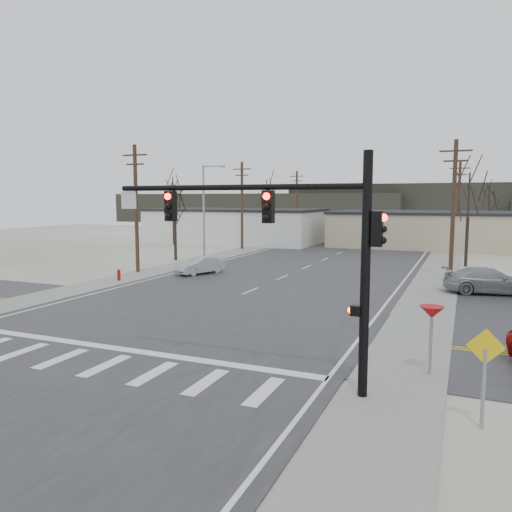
# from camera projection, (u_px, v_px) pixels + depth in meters

# --- Properties ---
(ground) EXTENTS (140.00, 140.00, 0.00)m
(ground) POSITION_uv_depth(u_px,v_px,m) (185.00, 320.00, 24.20)
(ground) COLOR silver
(ground) RESTS_ON ground
(main_road) EXTENTS (18.00, 110.00, 0.05)m
(main_road) POSITION_uv_depth(u_px,v_px,m) (287.00, 276.00, 37.93)
(main_road) COLOR #29292B
(main_road) RESTS_ON ground
(cross_road) EXTENTS (90.00, 10.00, 0.04)m
(cross_road) POSITION_uv_depth(u_px,v_px,m) (185.00, 319.00, 24.20)
(cross_road) COLOR #29292B
(cross_road) RESTS_ON ground
(sidewalk_left) EXTENTS (3.00, 90.00, 0.06)m
(sidewalk_left) POSITION_uv_depth(u_px,v_px,m) (198.00, 261.00, 46.60)
(sidewalk_left) COLOR gray
(sidewalk_left) RESTS_ON ground
(sidewalk_right) EXTENTS (3.00, 90.00, 0.06)m
(sidewalk_right) POSITION_uv_depth(u_px,v_px,m) (438.00, 274.00, 38.40)
(sidewalk_right) COLOR gray
(sidewalk_right) RESTS_ON ground
(traffic_signal_mast) EXTENTS (8.95, 0.43, 7.20)m
(traffic_signal_mast) POSITION_uv_depth(u_px,v_px,m) (302.00, 238.00, 14.94)
(traffic_signal_mast) COLOR black
(traffic_signal_mast) RESTS_ON ground
(fire_hydrant) EXTENTS (0.24, 0.24, 0.87)m
(fire_hydrant) POSITION_uv_depth(u_px,v_px,m) (119.00, 275.00, 35.41)
(fire_hydrant) COLOR #A50C0C
(fire_hydrant) RESTS_ON ground
(yield_sign) EXTENTS (0.80, 0.80, 2.35)m
(yield_sign) POSITION_uv_depth(u_px,v_px,m) (432.00, 315.00, 16.32)
(yield_sign) COLOR gray
(yield_sign) RESTS_ON ground
(diamond_sign) EXTENTS (0.92, 0.10, 2.61)m
(diamond_sign) POSITION_uv_depth(u_px,v_px,m) (485.00, 368.00, 12.59)
(diamond_sign) COLOR gray
(diamond_sign) RESTS_ON ground
(building_left_far) EXTENTS (22.30, 12.30, 4.50)m
(building_left_far) POSITION_uv_depth(u_px,v_px,m) (236.00, 226.00, 66.73)
(building_left_far) COLOR silver
(building_left_far) RESTS_ON ground
(building_right_far) EXTENTS (26.30, 14.30, 4.30)m
(building_right_far) POSITION_uv_depth(u_px,v_px,m) (445.00, 229.00, 60.35)
(building_right_far) COLOR #B3AA89
(building_right_far) RESTS_ON ground
(upole_left_b) EXTENTS (2.20, 0.30, 10.00)m
(upole_left_b) POSITION_uv_depth(u_px,v_px,m) (136.00, 207.00, 39.03)
(upole_left_b) COLOR #432D1F
(upole_left_b) RESTS_ON ground
(upole_left_c) EXTENTS (2.20, 0.30, 10.00)m
(upole_left_c) POSITION_uv_depth(u_px,v_px,m) (242.00, 204.00, 57.33)
(upole_left_c) COLOR #432D1F
(upole_left_c) RESTS_ON ground
(upole_left_d) EXTENTS (2.20, 0.30, 10.00)m
(upole_left_d) POSITION_uv_depth(u_px,v_px,m) (297.00, 203.00, 75.63)
(upole_left_d) COLOR #432D1F
(upole_left_d) RESTS_ON ground
(upole_right_a) EXTENTS (2.20, 0.30, 10.00)m
(upole_right_a) POSITION_uv_depth(u_px,v_px,m) (453.00, 207.00, 35.63)
(upole_right_a) COLOR #432D1F
(upole_right_a) RESTS_ON ground
(upole_right_b) EXTENTS (2.20, 0.30, 10.00)m
(upole_right_b) POSITION_uv_depth(u_px,v_px,m) (459.00, 204.00, 55.76)
(upole_right_b) COLOR #432D1F
(upole_right_b) RESTS_ON ground
(streetlight_main) EXTENTS (2.40, 0.25, 9.00)m
(streetlight_main) POSITION_uv_depth(u_px,v_px,m) (206.00, 207.00, 47.93)
(streetlight_main) COLOR gray
(streetlight_main) RESTS_ON ground
(tree_left_near) EXTENTS (3.30, 3.30, 7.35)m
(tree_left_near) POSITION_uv_depth(u_px,v_px,m) (175.00, 205.00, 46.93)
(tree_left_near) COLOR #31251E
(tree_left_near) RESTS_ON ground
(tree_right_mid) EXTENTS (3.74, 3.74, 8.33)m
(tree_right_mid) POSITION_uv_depth(u_px,v_px,m) (469.00, 198.00, 42.48)
(tree_right_mid) COLOR #31251E
(tree_right_mid) RESTS_ON ground
(tree_left_far) EXTENTS (3.96, 3.96, 8.82)m
(tree_left_far) POSITION_uv_depth(u_px,v_px,m) (267.00, 196.00, 70.99)
(tree_left_far) COLOR #31251E
(tree_left_far) RESTS_ON ground
(tree_right_far) EXTENTS (3.52, 3.52, 7.84)m
(tree_right_far) POSITION_uv_depth(u_px,v_px,m) (489.00, 201.00, 65.35)
(tree_right_far) COLOR #31251E
(tree_right_far) RESTS_ON ground
(tree_left_mid) EXTENTS (3.96, 3.96, 8.82)m
(tree_left_mid) POSITION_uv_depth(u_px,v_px,m) (173.00, 195.00, 63.10)
(tree_left_mid) COLOR #31251E
(tree_left_mid) RESTS_ON ground
(hill_left) EXTENTS (70.00, 18.00, 7.00)m
(hill_left) POSITION_uv_depth(u_px,v_px,m) (256.00, 208.00, 121.52)
(hill_left) COLOR #333026
(hill_left) RESTS_ON ground
(hill_center) EXTENTS (80.00, 18.00, 9.00)m
(hill_center) POSITION_uv_depth(u_px,v_px,m) (481.00, 205.00, 105.74)
(hill_center) COLOR #333026
(hill_center) RESTS_ON ground
(sedan_crossing) EXTENTS (2.82, 4.27, 1.33)m
(sedan_crossing) POSITION_uv_depth(u_px,v_px,m) (200.00, 265.00, 38.63)
(sedan_crossing) COLOR #A4AAAF
(sedan_crossing) RESTS_ON main_road
(car_far_a) EXTENTS (2.47, 4.84, 1.35)m
(car_far_a) POSITION_uv_depth(u_px,v_px,m) (371.00, 236.00, 68.20)
(car_far_a) COLOR black
(car_far_a) RESTS_ON main_road
(car_far_b) EXTENTS (2.72, 4.07, 1.29)m
(car_far_b) POSITION_uv_depth(u_px,v_px,m) (349.00, 234.00, 73.65)
(car_far_b) COLOR black
(car_far_b) RESTS_ON main_road
(car_parked_silver) EXTENTS (5.73, 3.20, 1.57)m
(car_parked_silver) POSITION_uv_depth(u_px,v_px,m) (490.00, 281.00, 30.63)
(car_parked_silver) COLOR gray
(car_parked_silver) RESTS_ON parking_lot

